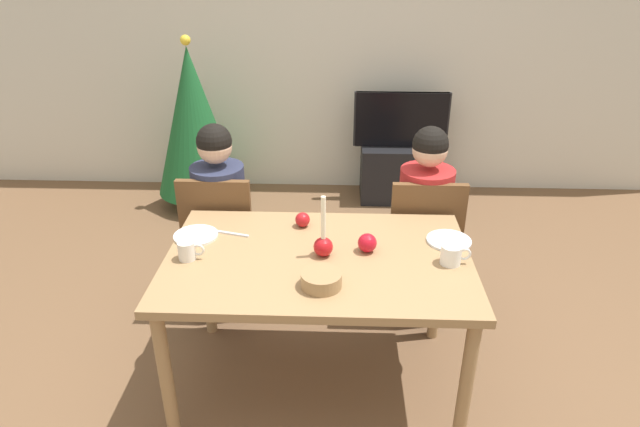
% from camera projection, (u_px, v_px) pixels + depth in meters
% --- Properties ---
extents(ground_plane, '(7.68, 7.68, 0.00)m').
position_uv_depth(ground_plane, '(318.00, 381.00, 2.85)').
color(ground_plane, brown).
extents(back_wall, '(6.40, 0.10, 2.60)m').
position_uv_depth(back_wall, '(331.00, 40.00, 4.60)').
color(back_wall, beige).
rests_on(back_wall, ground).
extents(dining_table, '(1.40, 0.90, 0.75)m').
position_uv_depth(dining_table, '(318.00, 272.00, 2.55)').
color(dining_table, '#99754C').
rests_on(dining_table, ground).
extents(chair_left, '(0.40, 0.40, 0.90)m').
position_uv_depth(chair_left, '(221.00, 236.00, 3.19)').
color(chair_left, brown).
rests_on(chair_left, ground).
extents(chair_right, '(0.40, 0.40, 0.90)m').
position_uv_depth(chair_right, '(423.00, 240.00, 3.15)').
color(chair_right, brown).
rests_on(chair_right, ground).
extents(person_left_child, '(0.30, 0.30, 1.17)m').
position_uv_depth(person_left_child, '(222.00, 224.00, 3.19)').
color(person_left_child, '#33384C').
rests_on(person_left_child, ground).
extents(person_right_child, '(0.30, 0.30, 1.17)m').
position_uv_depth(person_right_child, '(423.00, 228.00, 3.15)').
color(person_right_child, '#33384C').
rests_on(person_right_child, ground).
extents(tv_stand, '(0.64, 0.40, 0.48)m').
position_uv_depth(tv_stand, '(398.00, 172.00, 4.78)').
color(tv_stand, black).
rests_on(tv_stand, ground).
extents(tv, '(0.79, 0.05, 0.46)m').
position_uv_depth(tv, '(401.00, 120.00, 4.57)').
color(tv, black).
rests_on(tv, tv_stand).
extents(christmas_tree, '(0.69, 0.69, 1.41)m').
position_uv_depth(christmas_tree, '(194.00, 122.00, 4.43)').
color(christmas_tree, brown).
rests_on(christmas_tree, ground).
extents(candle_centerpiece, '(0.09, 0.09, 0.30)m').
position_uv_depth(candle_centerpiece, '(323.00, 243.00, 2.50)').
color(candle_centerpiece, red).
rests_on(candle_centerpiece, dining_table).
extents(plate_left, '(0.22, 0.22, 0.01)m').
position_uv_depth(plate_left, '(196.00, 235.00, 2.68)').
color(plate_left, white).
rests_on(plate_left, dining_table).
extents(plate_right, '(0.21, 0.21, 0.01)m').
position_uv_depth(plate_right, '(449.00, 241.00, 2.64)').
color(plate_right, silver).
rests_on(plate_right, dining_table).
extents(mug_left, '(0.12, 0.08, 0.09)m').
position_uv_depth(mug_left, '(188.00, 250.00, 2.48)').
color(mug_left, silver).
rests_on(mug_left, dining_table).
extents(mug_right, '(0.14, 0.09, 0.09)m').
position_uv_depth(mug_right, '(452.00, 255.00, 2.44)').
color(mug_right, white).
rests_on(mug_right, dining_table).
extents(fork_left, '(0.18, 0.06, 0.01)m').
position_uv_depth(fork_left, '(232.00, 234.00, 2.70)').
color(fork_left, silver).
rests_on(fork_left, dining_table).
extents(bowl_walnuts, '(0.17, 0.17, 0.06)m').
position_uv_depth(bowl_walnuts, '(321.00, 280.00, 2.29)').
color(bowl_walnuts, '#99754C').
rests_on(bowl_walnuts, dining_table).
extents(apple_near_candle, '(0.09, 0.09, 0.09)m').
position_uv_depth(apple_near_candle, '(367.00, 243.00, 2.54)').
color(apple_near_candle, red).
rests_on(apple_near_candle, dining_table).
extents(apple_by_left_plate, '(0.07, 0.07, 0.07)m').
position_uv_depth(apple_by_left_plate, '(303.00, 220.00, 2.76)').
color(apple_by_left_plate, '#B1171C').
rests_on(apple_by_left_plate, dining_table).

